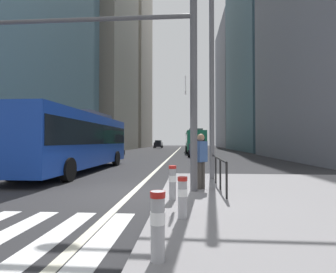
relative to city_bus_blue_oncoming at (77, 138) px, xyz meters
name	(u,v)px	position (x,y,z in m)	size (l,w,h in m)	color
ground_plane	(171,157)	(4.29, 14.37, -1.84)	(160.00, 160.00, 0.00)	#28282B
median_island	(327,200)	(9.79, -6.63, -1.76)	(9.00, 10.00, 0.15)	gray
crosswalk_stripes	(26,238)	(3.29, -9.63, -1.83)	(8.55, 3.20, 0.01)	silver
lane_centre_line	(175,153)	(4.29, 24.37, -1.83)	(0.20, 80.00, 0.01)	beige
office_tower_left_mid	(96,46)	(-11.71, 35.36, 18.42)	(13.10, 20.02, 40.52)	gray
office_tower_left_far	(126,63)	(-11.71, 60.87, 22.82)	(12.74, 21.01, 49.32)	gray
office_tower_right_mid	(269,25)	(21.29, 34.85, 21.45)	(12.29, 24.67, 46.56)	slate
office_tower_right_far	(240,86)	(21.29, 62.00, 15.81)	(11.44, 22.61, 35.30)	slate
city_bus_blue_oncoming	(77,138)	(0.00, 0.00, 0.00)	(2.75, 11.08, 3.40)	#14389E
sedan_white_oncoming	(13,154)	(-3.30, -0.59, -0.85)	(2.06, 4.31, 1.94)	silver
city_bus_red_receding	(195,140)	(7.23, 24.33, 0.00)	(2.88, 10.89, 3.40)	#198456
city_bus_red_distant	(196,141)	(8.08, 41.73, 0.00)	(2.71, 10.93, 3.40)	#198456
car_oncoming_mid	(113,147)	(-2.41, 15.21, -0.85)	(2.13, 4.39, 1.94)	silver
car_receding_near	(191,144)	(7.16, 53.92, -0.85)	(2.19, 4.09, 1.94)	gold
car_receding_far	(197,147)	(7.17, 14.87, -0.85)	(2.05, 4.28, 1.94)	#232838
car_oncoming_far	(158,144)	(-1.09, 50.83, -0.85)	(2.04, 4.54, 1.94)	black
traffic_signal_gantry	(115,62)	(3.78, -5.94, 2.33)	(7.26, 0.65, 6.00)	#515156
street_lamp_post	(212,53)	(7.06, -3.26, 3.45)	(5.50, 0.32, 8.00)	#56565B
bollard_front	(158,222)	(5.67, -10.63, -1.20)	(0.20, 0.20, 0.88)	#99999E
bollard_left	(183,195)	(5.96, -8.78, -1.23)	(0.20, 0.20, 0.81)	#99999E
bollard_right	(173,181)	(5.67, -7.19, -1.19)	(0.20, 0.20, 0.89)	#99999E
pedestrian_railing	(218,165)	(7.09, -5.06, -0.97)	(0.06, 3.91, 0.98)	black
pedestrian_waiting	(201,158)	(6.49, -5.57, -0.71)	(0.44, 0.44, 1.76)	#423D38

